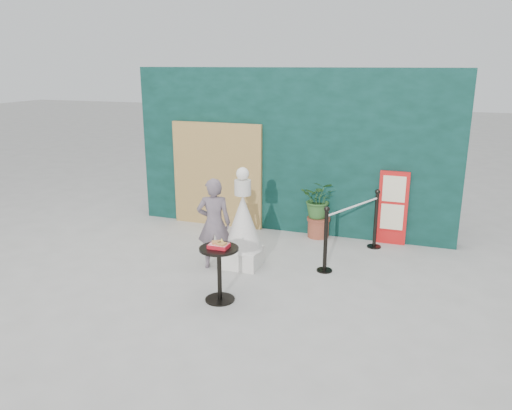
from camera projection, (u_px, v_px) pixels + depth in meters
name	position (u px, v px, depth m)	size (l,w,h in m)	color
ground	(227.00, 299.00, 6.74)	(60.00, 60.00, 0.00)	#ADAAA5
back_wall	(291.00, 152.00, 9.19)	(6.00, 0.30, 3.00)	black
bamboo_fence	(217.00, 175.00, 9.58)	(1.80, 0.08, 2.00)	tan
woman	(214.00, 224.00, 7.61)	(0.52, 0.34, 1.42)	slate
menu_board	(393.00, 208.00, 8.64)	(0.50, 0.07, 1.30)	red
statue	(243.00, 227.00, 7.66)	(0.62, 0.62, 1.58)	silver
cafe_table	(219.00, 266.00, 6.58)	(0.52, 0.52, 0.75)	black
food_basket	(219.00, 245.00, 6.50)	(0.26, 0.19, 0.11)	red
planter	(319.00, 204.00, 8.99)	(0.63, 0.54, 1.07)	#973C31
stanchion_barrier	(352.00, 230.00, 8.01)	(0.84, 1.54, 1.03)	black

